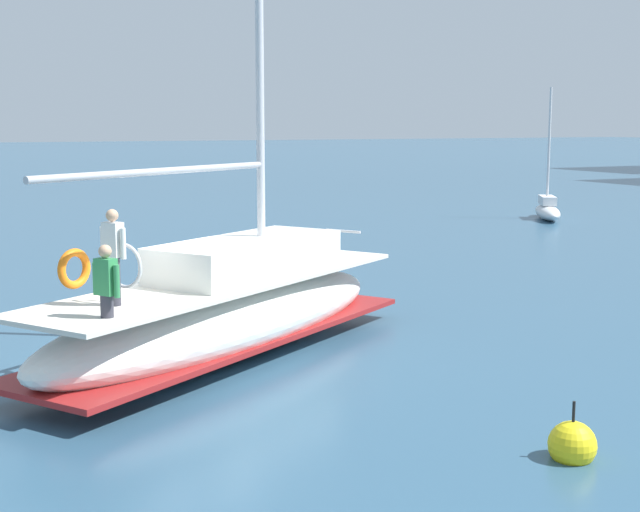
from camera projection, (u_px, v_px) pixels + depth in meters
ground_plane at (176, 359)px, 16.92m from camera, size 400.00×400.00×0.00m
main_sailboat at (228, 309)px, 17.10m from camera, size 7.18×9.39×11.65m
moored_sloop_near at (548, 209)px, 41.29m from camera, size 4.01×2.97×6.02m
mooring_buoy at (572, 445)px, 11.85m from camera, size 0.64×0.64×0.92m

